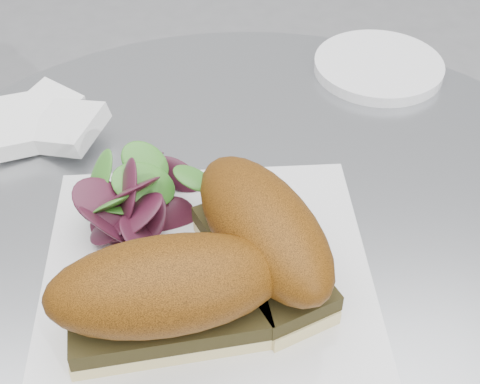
# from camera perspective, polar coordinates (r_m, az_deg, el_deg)

# --- Properties ---
(plate) EXTENTS (0.27, 0.27, 0.02)m
(plate) POSITION_cam_1_polar(r_m,az_deg,el_deg) (0.52, -2.76, -7.74)
(plate) COLOR white
(plate) RESTS_ON table
(sandwich_left) EXTENTS (0.16, 0.08, 0.08)m
(sandwich_left) POSITION_cam_1_polar(r_m,az_deg,el_deg) (0.45, -6.26, -8.61)
(sandwich_left) COLOR #F7E39A
(sandwich_left) RESTS_ON plate
(sandwich_right) EXTENTS (0.11, 0.17, 0.08)m
(sandwich_right) POSITION_cam_1_polar(r_m,az_deg,el_deg) (0.48, 1.99, -3.68)
(sandwich_right) COLOR #F7E39A
(sandwich_right) RESTS_ON plate
(salad) EXTENTS (0.11, 0.11, 0.05)m
(salad) POSITION_cam_1_polar(r_m,az_deg,el_deg) (0.54, -8.87, -0.06)
(salad) COLOR #4A9631
(salad) RESTS_ON plate
(napkin) EXTENTS (0.11, 0.11, 0.02)m
(napkin) POSITION_cam_1_polar(r_m,az_deg,el_deg) (0.68, -16.02, 5.02)
(napkin) COLOR white
(napkin) RESTS_ON table
(saucer) EXTENTS (0.14, 0.14, 0.01)m
(saucer) POSITION_cam_1_polar(r_m,az_deg,el_deg) (0.77, 11.73, 10.46)
(saucer) COLOR white
(saucer) RESTS_ON table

